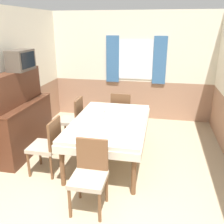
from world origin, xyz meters
TOP-DOWN VIEW (x-y plane):
  - wall_back at (0.01, 4.25)m, footprint 4.31×0.10m
  - wall_left at (-1.98, 2.12)m, footprint 0.05×4.63m
  - dining_table at (-0.08, 2.01)m, footprint 1.24×1.95m
  - chair_head_window at (-0.08, 3.24)m, footprint 0.44×0.44m
  - chair_left_far at (-0.96, 2.59)m, footprint 0.44×0.44m
  - chair_head_near at (-0.08, 0.78)m, footprint 0.44×0.44m
  - chair_left_near at (-0.96, 1.42)m, footprint 0.44×0.44m
  - sideboard at (-1.73, 2.00)m, footprint 0.46×1.52m
  - tv at (-1.68, 2.12)m, footprint 0.29×0.53m
  - vase at (-0.10, 2.01)m, footprint 0.17×0.17m

SIDE VIEW (x-z plane):
  - chair_head_window at x=-0.08m, z-range 0.04..0.96m
  - chair_left_far at x=-0.96m, z-range 0.04..0.96m
  - chair_head_near at x=-0.08m, z-range 0.04..0.96m
  - chair_left_near at x=-0.96m, z-range 0.04..0.96m
  - dining_table at x=-0.08m, z-range 0.28..1.03m
  - sideboard at x=-1.73m, z-range -0.11..1.42m
  - vase at x=-0.10m, z-range 0.75..0.95m
  - wall_left at x=-1.98m, z-range 0.00..2.60m
  - wall_back at x=0.01m, z-range 0.01..2.61m
  - tv at x=-1.68m, z-range 1.52..1.88m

